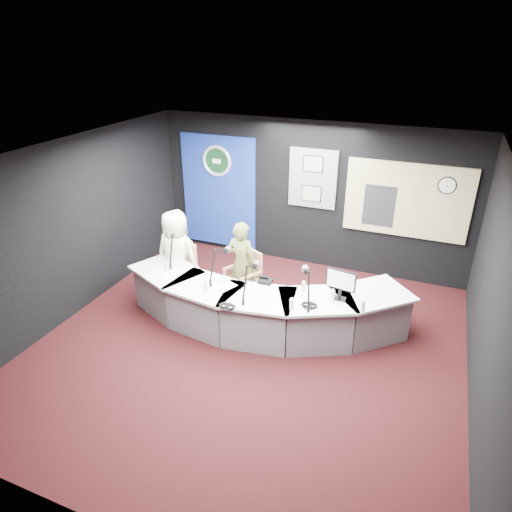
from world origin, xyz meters
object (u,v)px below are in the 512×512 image
at_px(person_man, 177,255).
at_px(broadcast_desk, 259,306).
at_px(armchair_left, 178,271).
at_px(person_woman, 242,264).
at_px(armchair_right, 242,279).

bearing_deg(person_man, broadcast_desk, 170.18).
distance_m(broadcast_desk, armchair_left, 1.68).
distance_m(broadcast_desk, person_woman, 0.83).
height_order(person_man, person_woman, person_man).
distance_m(armchair_left, person_man, 0.30).
height_order(broadcast_desk, person_woman, person_woman).
distance_m(broadcast_desk, person_man, 1.72).
bearing_deg(broadcast_desk, person_man, 168.03).
bearing_deg(person_woman, armchair_left, 18.39).
bearing_deg(armchair_left, person_man, 101.63).
bearing_deg(person_man, armchair_right, -168.63).
bearing_deg(armchair_right, person_woman, 0.00).
relative_size(broadcast_desk, person_man, 2.83).
height_order(armchair_left, armchair_right, armchair_left).
distance_m(person_man, person_woman, 1.14).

